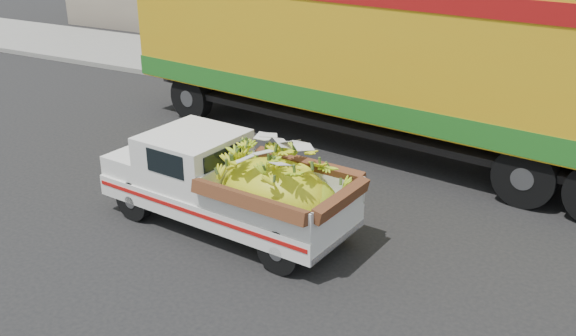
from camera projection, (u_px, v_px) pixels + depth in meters
The scene contains 5 objects.
ground at pixel (278, 214), 10.90m from camera, with size 100.00×100.00×0.00m, color black.
curb at pixel (405, 112), 15.93m from camera, with size 60.00×0.25×0.15m, color gray.
sidewalk at pixel (431, 92), 17.62m from camera, with size 60.00×4.00×0.14m, color gray.
pickup_truck at pixel (242, 187), 10.02m from camera, with size 4.33×1.91×1.48m.
semi_trailer at pixel (381, 50), 13.07m from camera, with size 12.05×4.04×3.80m.
Camera 1 is at (4.91, -8.43, 4.93)m, focal length 40.00 mm.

